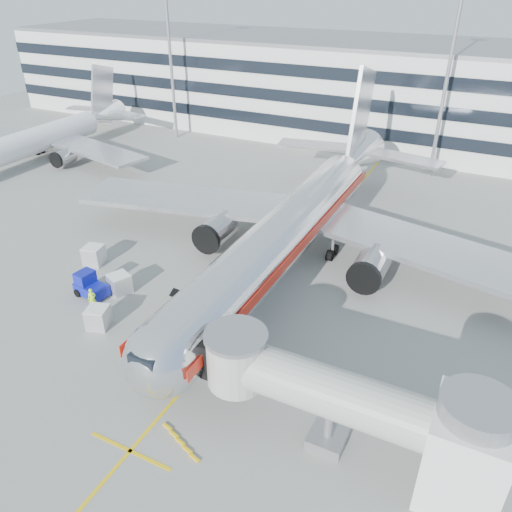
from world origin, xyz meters
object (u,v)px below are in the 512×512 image
at_px(main_jet, 296,222).
at_px(belt_loader, 192,309).
at_px(cargo_container_right, 120,284).
at_px(baggage_tug, 90,286).
at_px(cargo_container_left, 94,255).
at_px(cargo_container_front, 98,317).
at_px(ramp_worker, 92,298).

bearing_deg(main_jet, belt_loader, -108.72).
bearing_deg(belt_loader, cargo_container_right, -179.70).
bearing_deg(main_jet, baggage_tug, -135.14).
xyz_separation_m(cargo_container_left, cargo_container_right, (5.66, -2.91, -0.03)).
height_order(cargo_container_right, cargo_container_front, cargo_container_right).
relative_size(cargo_container_left, cargo_container_front, 1.00).
xyz_separation_m(belt_loader, cargo_container_left, (-13.30, 2.87, 0.32)).
relative_size(baggage_tug, cargo_container_left, 1.51).
height_order(cargo_container_left, ramp_worker, ramp_worker).
bearing_deg(cargo_container_right, belt_loader, 0.30).
bearing_deg(cargo_container_front, main_jet, 59.33).
relative_size(baggage_tug, ramp_worker, 1.68).
distance_m(main_jet, cargo_container_front, 20.14).
height_order(baggage_tug, cargo_container_left, baggage_tug).
distance_m(belt_loader, baggage_tug, 9.90).
bearing_deg(cargo_container_left, cargo_container_right, -27.20).
height_order(cargo_container_left, cargo_container_right, cargo_container_left).
relative_size(cargo_container_left, cargo_container_right, 0.93).
height_order(main_jet, ramp_worker, main_jet).
relative_size(belt_loader, baggage_tug, 1.49).
distance_m(baggage_tug, cargo_container_right, 2.61).
bearing_deg(cargo_container_right, ramp_worker, -100.95).
distance_m(main_jet, cargo_container_left, 20.15).
bearing_deg(baggage_tug, cargo_container_right, 35.33).
height_order(cargo_container_front, ramp_worker, ramp_worker).
xyz_separation_m(main_jet, belt_loader, (-4.18, -12.34, -3.61)).
distance_m(belt_loader, ramp_worker, 8.73).
xyz_separation_m(main_jet, cargo_container_front, (-10.13, -17.08, -3.34)).
bearing_deg(cargo_container_left, ramp_worker, -48.84).
relative_size(baggage_tug, cargo_container_right, 1.40).
height_order(main_jet, belt_loader, main_jet).
xyz_separation_m(belt_loader, ramp_worker, (-8.21, -2.96, 0.32)).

